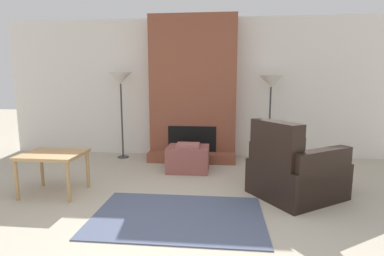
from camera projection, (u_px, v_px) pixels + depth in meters
The scene contains 9 objects.
ground_plane at pixel (158, 250), 2.58m from camera, with size 24.00×24.00×0.00m, color #B2A893.
wall_back at pixel (194, 88), 5.74m from camera, with size 7.33×0.06×2.60m, color silver.
fireplace at pixel (193, 92), 5.50m from camera, with size 1.57×0.69×2.60m.
ottoman at pixel (188, 158), 4.83m from camera, with size 0.66×0.52×0.45m.
armchair at pixel (293, 173), 3.73m from camera, with size 1.28×1.24×0.98m.
side_table at pixel (53, 158), 3.80m from camera, with size 0.74×0.60×0.54m.
floor_lamp_left at pixel (120, 81), 5.49m from camera, with size 0.41×0.41×1.60m.
floor_lamp_right at pixel (271, 84), 5.23m from camera, with size 0.41×0.41×1.54m.
area_rug at pixel (178, 216), 3.21m from camera, with size 1.82×1.18×0.01m, color #4C5670.
Camera 1 is at (0.53, -2.34, 1.44)m, focal length 28.00 mm.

